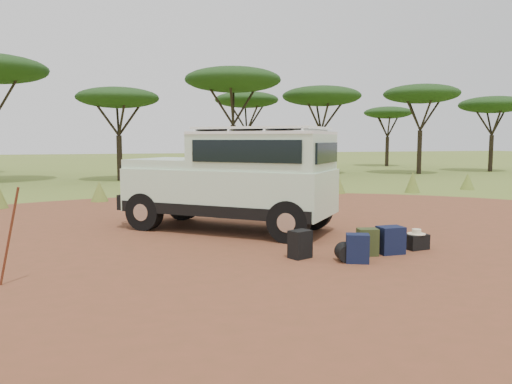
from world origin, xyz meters
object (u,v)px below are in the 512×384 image
object	(u,v)px
safari_vehicle	(235,181)
backpack_black	(300,244)
walking_staff	(9,237)
duffel_navy	(390,240)
backpack_navy	(357,249)
hard_case	(416,242)
backpack_olive	(367,242)

from	to	relation	value
safari_vehicle	backpack_black	xyz separation A→B (m)	(0.39, -3.03, -0.90)
walking_staff	duffel_navy	world-z (taller)	walking_staff
backpack_navy	duffel_navy	size ratio (longest dim) A/B	0.98
hard_case	walking_staff	bearing A→B (deg)	175.98
safari_vehicle	backpack_navy	xyz separation A→B (m)	(1.21, -3.63, -0.91)
backpack_navy	duffel_navy	distance (m)	1.02
backpack_black	safari_vehicle	bearing A→B (deg)	74.46
backpack_olive	backpack_navy	bearing A→B (deg)	-123.92
safari_vehicle	hard_case	world-z (taller)	safari_vehicle
duffel_navy	walking_staff	bearing A→B (deg)	-178.36
safari_vehicle	backpack_navy	size ratio (longest dim) A/B	9.80
backpack_black	backpack_olive	bearing A→B (deg)	-30.39
safari_vehicle	hard_case	bearing A→B (deg)	-6.11
walking_staff	duffel_navy	distance (m)	6.42
duffel_navy	hard_case	bearing A→B (deg)	14.92
backpack_olive	duffel_navy	xyz separation A→B (m)	(0.48, -0.00, 0.01)
walking_staff	backpack_black	world-z (taller)	walking_staff
backpack_olive	duffel_navy	world-z (taller)	duffel_navy
duffel_navy	backpack_black	bearing A→B (deg)	174.74
walking_staff	hard_case	bearing A→B (deg)	-66.10
backpack_olive	walking_staff	bearing A→B (deg)	-166.79
safari_vehicle	backpack_olive	xyz separation A→B (m)	(1.65, -3.20, -0.91)
walking_staff	backpack_olive	world-z (taller)	walking_staff
safari_vehicle	backpack_navy	world-z (taller)	safari_vehicle
backpack_black	duffel_navy	bearing A→B (deg)	-28.40
walking_staff	backpack_olive	xyz separation A→B (m)	(5.92, 0.16, -0.47)
backpack_navy	walking_staff	bearing A→B (deg)	-158.66
backpack_black	hard_case	distance (m)	2.43
walking_staff	hard_case	distance (m)	7.12
walking_staff	backpack_navy	world-z (taller)	walking_staff
walking_staff	backpack_navy	size ratio (longest dim) A/B	2.93
safari_vehicle	backpack_olive	size ratio (longest dim) A/B	9.85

